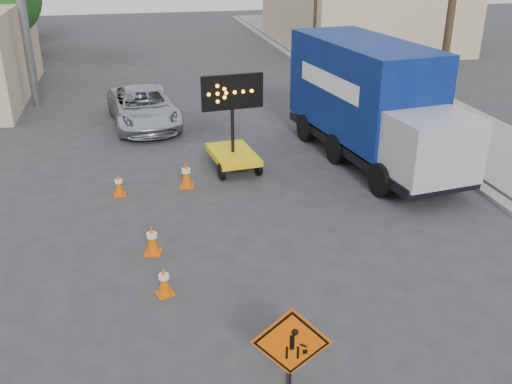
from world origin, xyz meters
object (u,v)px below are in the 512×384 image
object	(u,v)px
construction_sign	(291,350)
box_truck	(371,109)
arrow_board	(233,149)
pickup_truck	(143,107)

from	to	relation	value
construction_sign	box_truck	bearing A→B (deg)	73.55
construction_sign	arrow_board	distance (m)	9.81
arrow_board	box_truck	bearing A→B (deg)	-7.49
box_truck	construction_sign	bearing A→B (deg)	-126.35
pickup_truck	construction_sign	bearing A→B (deg)	-89.85
arrow_board	pickup_truck	distance (m)	5.86
arrow_board	box_truck	distance (m)	4.58
arrow_board	pickup_truck	xyz separation A→B (m)	(-2.54, 5.28, 0.03)
construction_sign	pickup_truck	xyz separation A→B (m)	(-1.65, 15.05, -0.17)
pickup_truck	box_truck	size ratio (longest dim) A/B	0.63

